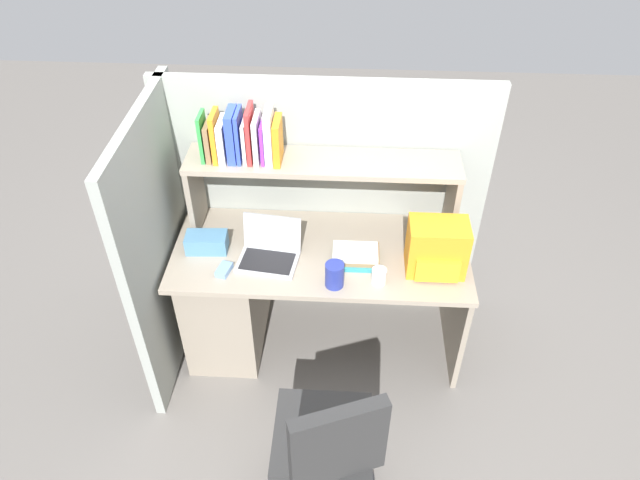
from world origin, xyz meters
TOP-DOWN VIEW (x-y plane):
  - ground_plane at (0.00, 0.00)m, footprint 8.00×8.00m
  - desk at (-0.39, 0.00)m, footprint 1.60×0.70m
  - cubicle_partition_rear at (0.00, 0.38)m, footprint 1.84×0.05m
  - cubicle_partition_left at (-0.85, -0.05)m, footprint 0.05×1.06m
  - overhead_hutch at (0.00, 0.20)m, footprint 1.44×0.28m
  - reference_books_on_shelf at (-0.41, 0.20)m, footprint 0.41×0.19m
  - laptop at (-0.27, -0.07)m, footprint 0.34×0.29m
  - backpack at (0.60, -0.11)m, footprint 0.30×0.22m
  - computer_mouse at (-0.49, -0.19)m, footprint 0.08×0.12m
  - paper_cup at (0.31, -0.23)m, footprint 0.08×0.08m
  - tissue_box at (-0.61, -0.02)m, footprint 0.23×0.13m
  - snack_canister at (0.08, -0.25)m, footprint 0.10×0.10m
  - desk_book_stack at (0.20, -0.06)m, footprint 0.25×0.20m
  - office_chair at (0.08, -1.00)m, footprint 0.53×0.55m

SIDE VIEW (x-z plane):
  - ground_plane at x=0.00m, z-range 0.00..0.00m
  - office_chair at x=0.08m, z-range -0.07..0.86m
  - desk at x=-0.39m, z-range 0.04..0.77m
  - computer_mouse at x=-0.49m, z-range 0.73..0.76m
  - desk_book_stack at x=0.20m, z-range 0.73..0.80m
  - paper_cup at x=0.31m, z-range 0.73..0.82m
  - cubicle_partition_rear at x=0.00m, z-range 0.00..1.55m
  - cubicle_partition_left at x=-0.85m, z-range 0.00..1.55m
  - tissue_box at x=-0.61m, z-range 0.73..0.83m
  - laptop at x=-0.27m, z-range 0.67..0.89m
  - snack_canister at x=0.08m, z-range 0.73..0.87m
  - backpack at x=0.60m, z-range 0.73..1.01m
  - overhead_hutch at x=0.00m, z-range 0.86..1.31m
  - reference_books_on_shelf at x=-0.41m, z-range 1.16..1.45m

